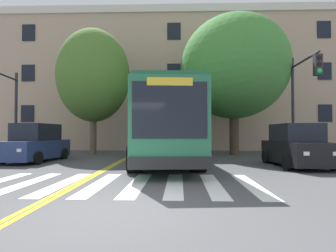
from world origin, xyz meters
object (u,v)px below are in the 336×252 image
at_px(traffic_light_far_corner, 6,99).
at_px(city_bus, 163,126).
at_px(car_navy_near_lane, 36,144).
at_px(traffic_light_near_corner, 302,89).
at_px(street_tree_curbside_small, 94,76).
at_px(car_black_far_lane, 296,147).
at_px(street_tree_curbside_large, 234,68).

bearing_deg(traffic_light_far_corner, city_bus, -5.53).
height_order(car_navy_near_lane, traffic_light_near_corner, traffic_light_near_corner).
bearing_deg(traffic_light_far_corner, car_navy_near_lane, -21.07).
relative_size(traffic_light_far_corner, street_tree_curbside_small, 0.59).
relative_size(car_black_far_lane, traffic_light_far_corner, 0.79).
xyz_separation_m(city_bus, car_navy_near_lane, (-6.48, 0.01, -0.93)).
height_order(city_bus, street_tree_curbside_large, street_tree_curbside_large).
height_order(city_bus, street_tree_curbside_small, street_tree_curbside_small).
relative_size(traffic_light_near_corner, street_tree_curbside_large, 0.63).
xyz_separation_m(city_bus, traffic_light_far_corner, (-8.60, 0.83, 1.49)).
xyz_separation_m(car_navy_near_lane, traffic_light_near_corner, (13.84, 0.96, 2.94)).
bearing_deg(car_black_far_lane, street_tree_curbside_small, 151.00).
height_order(car_black_far_lane, traffic_light_near_corner, traffic_light_near_corner).
height_order(car_navy_near_lane, traffic_light_far_corner, traffic_light_far_corner).
bearing_deg(car_black_far_lane, car_navy_near_lane, 172.32).
height_order(traffic_light_near_corner, street_tree_curbside_small, street_tree_curbside_small).
bearing_deg(traffic_light_near_corner, traffic_light_far_corner, -179.48).
xyz_separation_m(city_bus, street_tree_curbside_large, (4.47, 4.23, 3.97)).
height_order(car_black_far_lane, street_tree_curbside_small, street_tree_curbside_small).
bearing_deg(street_tree_curbside_large, traffic_light_far_corner, -165.44).
relative_size(car_black_far_lane, street_tree_curbside_small, 0.47).
xyz_separation_m(car_navy_near_lane, street_tree_curbside_large, (10.95, 4.22, 4.90)).
xyz_separation_m(traffic_light_far_corner, street_tree_curbside_large, (13.08, 3.40, 2.49)).
height_order(traffic_light_near_corner, traffic_light_far_corner, traffic_light_near_corner).
distance_m(car_navy_near_lane, traffic_light_near_corner, 14.18).
xyz_separation_m(car_navy_near_lane, car_black_far_lane, (12.28, -1.66, -0.02)).
xyz_separation_m(car_navy_near_lane, traffic_light_far_corner, (-2.13, 0.82, 2.42)).
distance_m(city_bus, car_black_far_lane, 6.11).
bearing_deg(city_bus, traffic_light_far_corner, 174.47).
bearing_deg(city_bus, car_black_far_lane, -15.81).
bearing_deg(city_bus, car_navy_near_lane, 179.88).
height_order(car_navy_near_lane, car_black_far_lane, car_navy_near_lane).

